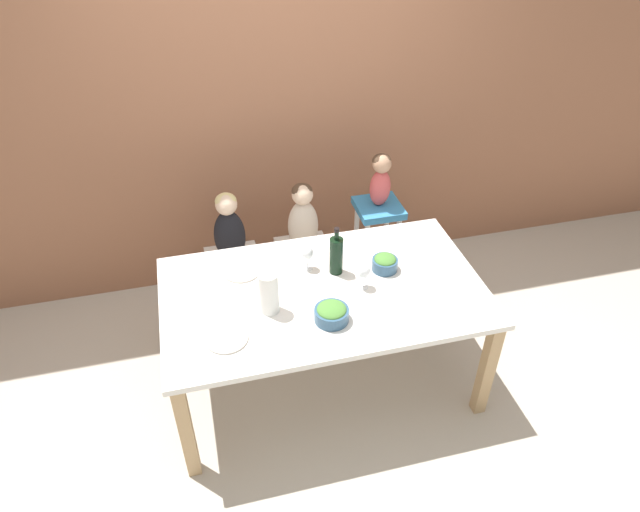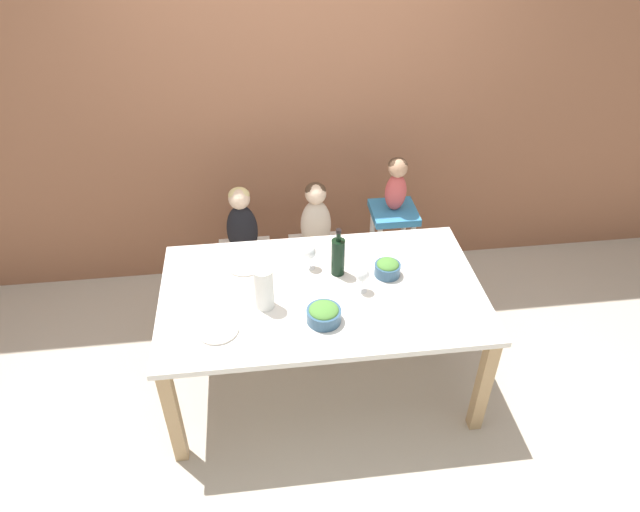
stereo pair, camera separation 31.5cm
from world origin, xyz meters
The scene contains 17 objects.
ground_plane centered at (0.00, 0.00, 0.00)m, with size 14.00×14.00×0.00m, color #BCB2A3.
wall_back centered at (0.00, 1.24, 1.35)m, with size 10.00×0.06×2.70m.
dining_table centered at (0.00, 0.00, 0.66)m, with size 1.81×1.05×0.74m.
chair_far_left centered at (-0.44, 0.77, 0.38)m, with size 0.36×0.37×0.47m.
chair_far_center centered at (0.06, 0.77, 0.38)m, with size 0.36×0.37×0.47m.
chair_right_highchair centered at (0.59, 0.77, 0.56)m, with size 0.31×0.31×0.74m.
person_child_left centered at (-0.44, 0.77, 0.73)m, with size 0.21×0.15×0.51m.
person_child_center centered at (0.06, 0.77, 0.73)m, with size 0.21×0.15×0.51m.
person_baby_right centered at (0.59, 0.77, 0.96)m, with size 0.15×0.13×0.38m.
wine_bottle centered at (0.11, 0.14, 0.86)m, with size 0.08×0.08×0.31m.
paper_towel_roll centered at (-0.32, -0.09, 0.86)m, with size 0.10×0.10×0.25m.
wine_glass_near centered at (0.22, -0.03, 0.85)m, with size 0.07×0.07×0.16m.
wine_glass_far centered at (-0.04, 0.21, 0.85)m, with size 0.07×0.07×0.16m.
salad_bowl_large centered at (-0.02, -0.25, 0.79)m, with size 0.18×0.18×0.10m.
salad_bowl_small centered at (0.39, 0.09, 0.79)m, with size 0.15×0.15×0.10m.
dinner_plate_front_left centered at (-0.57, -0.26, 0.74)m, with size 0.22×0.22×0.01m.
dinner_plate_back_left centered at (-0.42, 0.27, 0.74)m, with size 0.22×0.22×0.01m.
Camera 1 is at (-0.62, -2.36, 2.82)m, focal length 32.00 mm.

